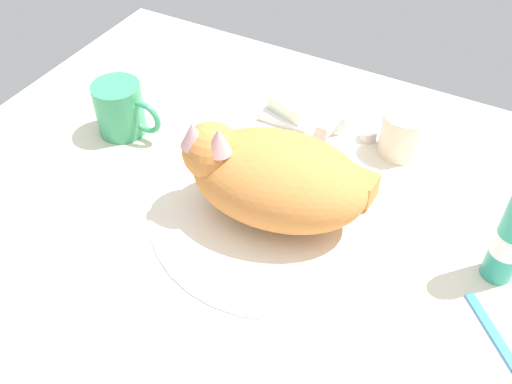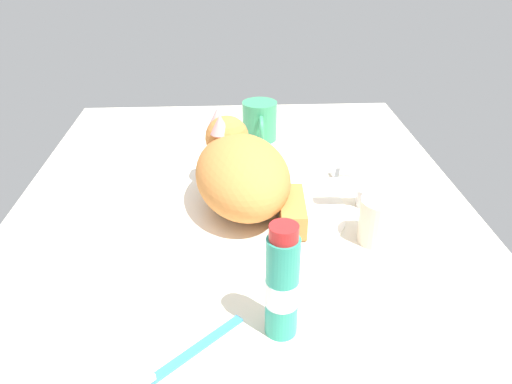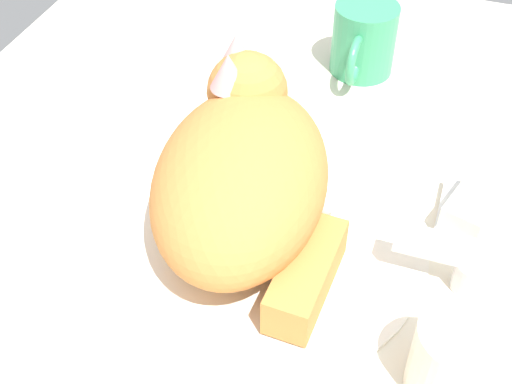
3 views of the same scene
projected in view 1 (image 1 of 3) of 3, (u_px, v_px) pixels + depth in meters
ground_plane at (277, 220)px, 84.52cm from camera, size 110.00×82.50×3.00cm
sink_basin at (277, 211)px, 83.25cm from camera, size 36.71×36.71×0.63cm
faucet at (335, 122)px, 95.09cm from camera, size 14.03×9.25×5.31cm
cat at (272, 176)px, 78.96cm from camera, size 26.99×20.18×14.62cm
coffee_mug at (121, 109)px, 93.97cm from camera, size 12.11×7.92×8.89cm
rinse_cup at (402, 134)px, 90.59cm from camera, size 6.85×6.85×7.43cm
soap_dish at (290, 115)px, 99.16cm from camera, size 9.00×6.40×1.20cm
soap_bar at (290, 106)px, 97.84cm from camera, size 8.39×6.11×2.57cm
toothbrush at (509, 354)px, 66.72cm from camera, size 11.75×12.51×1.60cm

